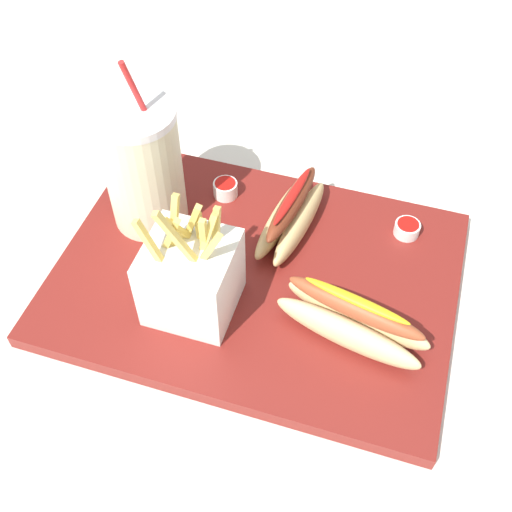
# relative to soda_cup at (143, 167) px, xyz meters

# --- Properties ---
(ground_plane) EXTENTS (2.40, 2.40, 0.02)m
(ground_plane) POSITION_rel_soda_cup_xyz_m (0.16, -0.05, -0.12)
(ground_plane) COLOR silver
(food_tray) EXTENTS (0.48, 0.35, 0.02)m
(food_tray) POSITION_rel_soda_cup_xyz_m (0.16, -0.05, -0.10)
(food_tray) COLOR maroon
(food_tray) RESTS_ON ground_plane
(soda_cup) EXTENTS (0.10, 0.10, 0.24)m
(soda_cup) POSITION_rel_soda_cup_xyz_m (0.00, 0.00, 0.00)
(soda_cup) COLOR beige
(soda_cup) RESTS_ON food_tray
(fries_basket) EXTENTS (0.10, 0.09, 0.17)m
(fries_basket) POSITION_rel_soda_cup_xyz_m (0.10, -0.12, -0.03)
(fries_basket) COLOR white
(fries_basket) RESTS_ON food_tray
(hot_dog_1) EXTENTS (0.18, 0.09, 0.07)m
(hot_dog_1) POSITION_rel_soda_cup_xyz_m (0.29, -0.10, -0.06)
(hot_dog_1) COLOR #E5C689
(hot_dog_1) RESTS_ON food_tray
(hot_dog_2) EXTENTS (0.07, 0.16, 0.07)m
(hot_dog_2) POSITION_rel_soda_cup_xyz_m (0.18, 0.03, -0.06)
(hot_dog_2) COLOR #DBB775
(hot_dog_2) RESTS_ON food_tray
(ketchup_cup_1) EXTENTS (0.03, 0.03, 0.02)m
(ketchup_cup_1) POSITION_rel_soda_cup_xyz_m (0.08, 0.07, -0.07)
(ketchup_cup_1) COLOR white
(ketchup_cup_1) RESTS_ON food_tray
(ketchup_cup_2) EXTENTS (0.03, 0.03, 0.02)m
(ketchup_cup_2) POSITION_rel_soda_cup_xyz_m (0.32, 0.07, -0.08)
(ketchup_cup_2) COLOR white
(ketchup_cup_2) RESTS_ON food_tray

